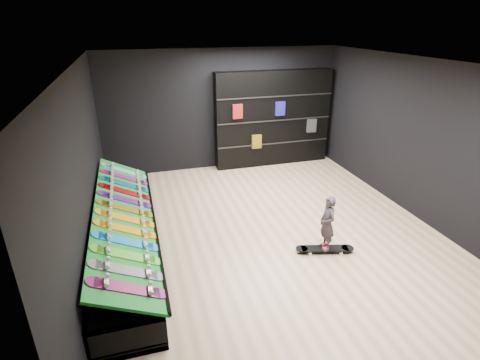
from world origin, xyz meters
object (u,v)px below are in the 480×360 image
object	(u,v)px
display_rack	(125,240)
back_shelving	(273,119)
floor_skateboard	(325,250)
child	(326,233)

from	to	relation	value
display_rack	back_shelving	world-z (taller)	back_shelving
back_shelving	display_rack	bearing A→B (deg)	-139.30
back_shelving	floor_skateboard	size ratio (longest dim) A/B	3.13
display_rack	floor_skateboard	world-z (taller)	display_rack
back_shelving	floor_skateboard	distance (m)	4.47
display_rack	floor_skateboard	bearing A→B (deg)	-16.40
child	back_shelving	bearing A→B (deg)	173.21
back_shelving	floor_skateboard	world-z (taller)	back_shelving
floor_skateboard	back_shelving	bearing A→B (deg)	96.10
display_rack	child	distance (m)	3.34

